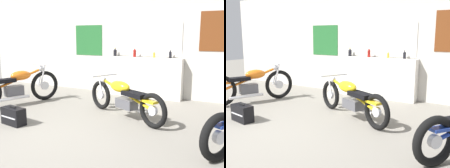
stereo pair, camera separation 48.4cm
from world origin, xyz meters
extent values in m
plane|color=gray|center=(0.00, 0.00, 0.00)|extent=(24.00, 24.00, 0.00)
cube|color=beige|center=(0.00, 3.57, 1.40)|extent=(10.00, 0.06, 2.80)
cube|color=silver|center=(0.41, 3.53, 1.47)|extent=(1.84, 0.01, 0.77)
cube|color=beige|center=(0.41, 3.53, 1.47)|extent=(1.90, 0.01, 0.83)
cube|color=brown|center=(2.25, 3.53, 1.68)|extent=(0.98, 0.01, 0.92)
cube|color=#23662D|center=(-1.30, 3.53, 1.45)|extent=(0.87, 0.01, 0.85)
cube|color=silver|center=(0.41, 3.39, 0.52)|extent=(2.04, 0.28, 1.04)
cylinder|color=black|center=(-0.40, 3.42, 1.12)|extent=(0.09, 0.09, 0.16)
cone|color=black|center=(-0.40, 3.42, 1.22)|extent=(0.08, 0.08, 0.04)
cylinder|color=gold|center=(-0.40, 3.42, 1.25)|extent=(0.04, 0.04, 0.02)
cylinder|color=maroon|center=(0.18, 3.38, 1.12)|extent=(0.08, 0.08, 0.17)
cone|color=maroon|center=(0.18, 3.38, 1.23)|extent=(0.06, 0.06, 0.05)
cylinder|color=silver|center=(0.18, 3.38, 1.27)|extent=(0.03, 0.03, 0.02)
cylinder|color=gold|center=(0.70, 3.39, 1.09)|extent=(0.06, 0.06, 0.12)
cone|color=gold|center=(0.70, 3.39, 1.17)|extent=(0.05, 0.05, 0.03)
cylinder|color=silver|center=(0.70, 3.39, 1.19)|extent=(0.02, 0.02, 0.01)
cylinder|color=black|center=(1.11, 3.41, 1.11)|extent=(0.07, 0.07, 0.15)
cone|color=black|center=(1.11, 3.41, 1.20)|extent=(0.06, 0.06, 0.04)
cylinder|color=black|center=(1.11, 3.41, 1.23)|extent=(0.03, 0.03, 0.02)
torus|color=black|center=(0.01, 1.86, 0.31)|extent=(0.60, 0.35, 0.62)
cylinder|color=silver|center=(0.01, 1.86, 0.31)|extent=(0.18, 0.13, 0.17)
torus|color=black|center=(1.40, 1.20, 0.31)|extent=(0.60, 0.35, 0.62)
cylinder|color=silver|center=(1.40, 1.20, 0.31)|extent=(0.18, 0.13, 0.17)
cube|color=#4C4C51|center=(0.78, 1.50, 0.30)|extent=(0.48, 0.38, 0.19)
cylinder|color=yellow|center=(0.78, 1.50, 0.48)|extent=(1.29, 0.65, 0.39)
ellipsoid|color=yellow|center=(0.60, 1.59, 0.60)|extent=(0.58, 0.44, 0.22)
cube|color=black|center=(0.99, 1.40, 0.52)|extent=(0.58, 0.44, 0.08)
cube|color=yellow|center=(1.32, 1.24, 0.46)|extent=(0.34, 0.26, 0.04)
cylinder|color=silver|center=(0.06, 1.78, 0.54)|extent=(0.18, 0.11, 0.44)
cylinder|color=silver|center=(0.11, 1.89, 0.54)|extent=(0.18, 0.11, 0.44)
cylinder|color=silver|center=(0.15, 1.80, 0.76)|extent=(0.30, 0.59, 0.03)
sphere|color=silver|center=(0.10, 1.82, 0.66)|extent=(0.13, 0.13, 0.13)
cylinder|color=silver|center=(0.93, 1.58, 0.17)|extent=(0.79, 0.42, 0.06)
torus|color=black|center=(-1.64, 1.96, 0.36)|extent=(0.34, 0.71, 0.72)
cylinder|color=silver|center=(-1.64, 1.96, 0.36)|extent=(0.13, 0.21, 0.20)
cube|color=#4C4C51|center=(-1.91, 1.23, 0.34)|extent=(0.35, 0.45, 0.22)
cylinder|color=orange|center=(-1.91, 1.23, 0.56)|extent=(0.51, 1.22, 0.46)
ellipsoid|color=orange|center=(-1.85, 1.41, 0.68)|extent=(0.39, 0.53, 0.22)
cube|color=black|center=(-1.98, 1.04, 0.60)|extent=(0.39, 0.53, 0.08)
cylinder|color=silver|center=(-1.72, 1.91, 0.63)|extent=(0.09, 0.17, 0.53)
cylinder|color=silver|center=(-1.60, 1.87, 0.63)|extent=(0.09, 0.17, 0.53)
cylinder|color=silver|center=(-1.69, 1.83, 0.90)|extent=(0.61, 0.26, 0.03)
sphere|color=silver|center=(-1.66, 1.88, 0.80)|extent=(0.13, 0.13, 0.13)
cylinder|color=silver|center=(-1.81, 1.09, 0.20)|extent=(0.33, 0.75, 0.06)
torus|color=black|center=(2.53, 0.39, 0.32)|extent=(0.46, 0.59, 0.65)
cylinder|color=silver|center=(2.53, 0.39, 0.32)|extent=(0.16, 0.19, 0.17)
cube|color=navy|center=(2.57, 0.46, 0.47)|extent=(0.27, 0.31, 0.04)
cube|color=black|center=(-0.90, 0.26, 0.16)|extent=(0.50, 0.28, 0.31)
cube|color=silver|center=(-0.92, 0.15, 0.16)|extent=(0.40, 0.07, 0.02)
cube|color=black|center=(-0.90, 0.26, 0.33)|extent=(0.17, 0.05, 0.02)
camera|label=1|loc=(2.72, -2.99, 1.58)|focal=42.00mm
camera|label=2|loc=(3.14, -2.75, 1.58)|focal=42.00mm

